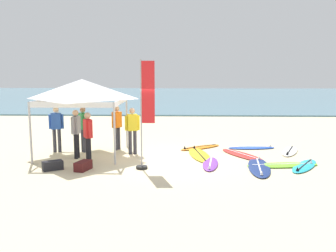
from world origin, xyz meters
name	(u,v)px	position (x,y,z in m)	size (l,w,h in m)	color
ground_plane	(166,160)	(0.00, 0.00, 0.00)	(80.00, 80.00, 0.00)	beige
sea	(176,96)	(0.00, 30.03, 0.05)	(80.00, 36.00, 0.10)	#568499
canopy_tent	(82,89)	(-3.02, 0.74, 2.39)	(2.89, 2.89, 2.75)	#B7B7BC
surfboard_purple	(210,164)	(1.49, -0.59, 0.04)	(0.72, 1.88, 0.19)	purple
surfboard_white	(290,151)	(4.64, 1.40, 0.04)	(1.22, 1.95, 0.19)	white
surfboard_cyan	(304,166)	(4.48, -0.76, 0.04)	(1.54, 2.00, 0.19)	#23B2CC
surfboard_navy	(259,167)	(3.00, -0.95, 0.04)	(1.00, 2.55, 0.19)	navy
surfboard_red	(242,155)	(2.74, 0.74, 0.04)	(1.60, 2.19, 0.19)	red
surfboard_yellow	(199,155)	(1.19, 0.72, 0.04)	(1.00, 2.45, 0.19)	yellow
surfboard_orange	(200,147)	(1.29, 1.99, 0.04)	(1.82, 1.48, 0.19)	orange
surfboard_blue	(252,148)	(3.32, 1.99, 0.04)	(1.89, 0.66, 0.19)	blue
surfboard_lime	(283,165)	(3.82, -0.67, 0.04)	(2.41, 0.94, 0.19)	#7AD12D
person_green	(83,126)	(-3.15, 1.19, 0.99)	(0.39, 0.46, 1.71)	#383842
person_grey	(76,130)	(-3.13, 0.18, 0.99)	(0.25, 0.55, 1.71)	black
person_red	(88,134)	(-2.53, -0.55, 0.99)	(0.37, 0.49, 1.71)	black
person_orange	(117,125)	(-1.95, 1.62, 0.99)	(0.36, 0.50, 1.71)	#383842
person_blue	(56,126)	(-4.15, 1.14, 0.99)	(0.54, 0.28, 1.71)	#383842
person_yellow	(132,128)	(-1.26, 0.89, 0.99)	(0.53, 0.32, 1.71)	#383842
banner_flag	(145,119)	(-0.59, -1.13, 1.57)	(0.60, 0.36, 3.40)	#99999E
gear_bag_near_tent	(83,166)	(-2.50, -1.37, 0.14)	(0.60, 0.32, 0.28)	#4C1919
gear_bag_by_pole	(53,165)	(-3.46, -1.36, 0.14)	(0.60, 0.32, 0.28)	#232328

